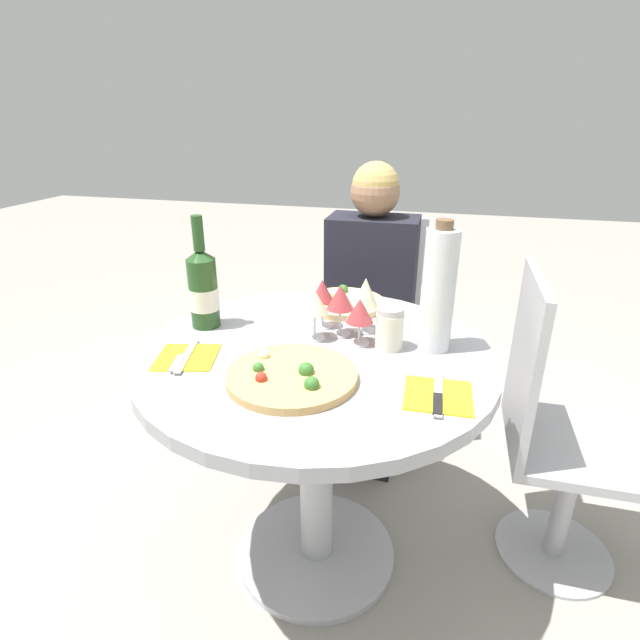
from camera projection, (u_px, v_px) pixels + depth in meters
ground_plane at (317, 554)px, 1.61m from camera, size 12.00×12.00×0.00m
dining_table at (316, 403)px, 1.39m from camera, size 0.95×0.95×0.74m
chair_behind_diner at (372, 334)px, 2.13m from camera, size 0.39×0.39×0.92m
seated_diner at (367, 330)px, 1.97m from camera, size 0.34×0.42×1.16m
chair_empty_side at (554, 436)px, 1.46m from camera, size 0.39×0.39×0.92m
pizza_large at (291, 376)px, 1.18m from camera, size 0.31×0.31×0.05m
pizza_small_far at (344, 302)px, 1.62m from camera, size 0.26×0.26×0.05m
wine_bottle at (203, 288)px, 1.44m from camera, size 0.09×0.09×0.33m
tall_carafe at (438, 290)px, 1.28m from camera, size 0.09×0.09×0.35m
sugar_shaker at (390, 328)px, 1.32m from camera, size 0.07×0.07×0.12m
wine_glass_front_left at (314, 302)px, 1.35m from camera, size 0.07×0.07×0.15m
wine_glass_back_left at (322, 292)px, 1.43m from camera, size 0.06×0.06×0.15m
wine_glass_center at (340, 298)px, 1.38m from camera, size 0.08×0.08×0.15m
wine_glass_back_right at (366, 293)px, 1.40m from camera, size 0.07×0.07×0.16m
wine_glass_front_right at (360, 312)px, 1.33m from camera, size 0.08×0.08×0.13m
place_setting_left at (186, 357)px, 1.28m from camera, size 0.18×0.19×0.01m
place_setting_right at (438, 396)px, 1.11m from camera, size 0.15×0.19×0.01m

